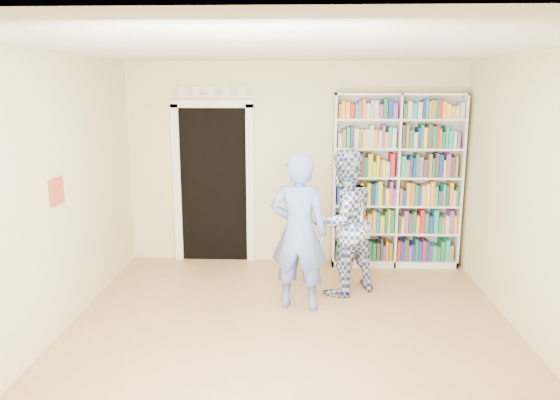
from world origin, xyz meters
The scene contains 11 objects.
floor centered at (0.00, 0.00, 0.00)m, with size 5.00×5.00×0.00m, color #AD8353.
ceiling centered at (0.00, 0.00, 2.70)m, with size 5.00×5.00×0.00m, color white.
wall_back centered at (0.00, 2.50, 1.35)m, with size 4.50×4.50×0.00m, color beige.
wall_left centered at (-2.25, 0.00, 1.35)m, with size 5.00×5.00×0.00m, color beige.
wall_right centered at (2.25, 0.00, 1.35)m, with size 5.00×5.00×0.00m, color beige.
bookshelf centered at (1.35, 2.34, 1.16)m, with size 1.67×0.31×2.29m.
doorway centered at (-1.10, 2.48, 1.18)m, with size 1.10×0.08×2.43m.
wall_art centered at (-2.23, 0.20, 1.40)m, with size 0.03×0.25×0.25m, color maroon.
man_blue centered at (0.07, 0.83, 0.85)m, with size 0.62×0.41×1.70m, color #6381DD.
man_plaid centered at (0.58, 1.30, 0.85)m, with size 0.82×0.64×1.69m, color navy.
paper_sheet centered at (0.67, 1.13, 1.05)m, with size 0.22×0.01×0.31m, color white.
Camera 1 is at (0.10, -4.80, 2.38)m, focal length 35.00 mm.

